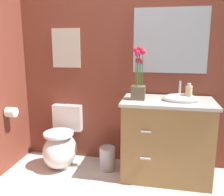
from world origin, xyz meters
name	(u,v)px	position (x,y,z in m)	size (l,w,h in m)	color
wall_back	(144,59)	(0.20, 1.52, 1.25)	(3.97, 0.05, 2.50)	brown
toilet	(61,146)	(-0.72, 1.22, 0.24)	(0.38, 0.59, 0.69)	white
vanity_cabinet	(167,138)	(0.49, 1.20, 0.44)	(0.94, 0.56, 1.03)	#9E7242
flower_vase	(138,81)	(0.18, 1.17, 1.05)	(0.14, 0.14, 0.55)	brown
soap_bottle	(189,93)	(0.68, 1.15, 0.94)	(0.07, 0.07, 0.19)	beige
trash_bin	(107,158)	(-0.16, 1.22, 0.14)	(0.18, 0.18, 0.27)	#B7B7BC
wall_poster	(66,48)	(-0.72, 1.49, 1.37)	(0.35, 0.01, 0.46)	beige
wall_mirror	(170,41)	(0.48, 1.49, 1.45)	(0.80, 0.01, 0.70)	#B2BCC6
toilet_paper_roll	(11,112)	(-1.21, 1.03, 0.68)	(0.11, 0.11, 0.11)	white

